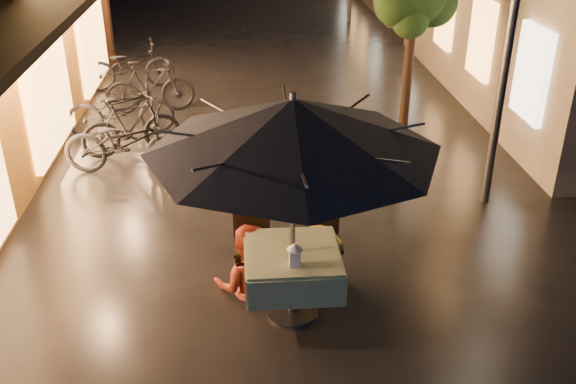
{
  "coord_description": "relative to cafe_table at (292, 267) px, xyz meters",
  "views": [
    {
      "loc": [
        -0.45,
        -5.9,
        4.28
      ],
      "look_at": [
        0.03,
        0.24,
        1.15
      ],
      "focal_mm": 40.0,
      "sensor_mm": 36.0,
      "label": 1
    }
  ],
  "objects": [
    {
      "name": "ground",
      "position": [
        -0.03,
        0.36,
        -0.59
      ],
      "size": [
        90.0,
        90.0,
        0.0
      ],
      "primitive_type": "plane",
      "color": "black",
      "rests_on": "ground"
    },
    {
      "name": "cafe_table",
      "position": [
        0.0,
        0.0,
        0.0
      ],
      "size": [
        0.99,
        0.99,
        0.78
      ],
      "color": "#59595E",
      "rests_on": "ground"
    },
    {
      "name": "patio_umbrella",
      "position": [
        0.0,
        -0.0,
        1.56
      ],
      "size": [
        2.85,
        2.85,
        2.46
      ],
      "color": "#59595E",
      "rests_on": "ground"
    },
    {
      "name": "cafe_chair_left",
      "position": [
        -0.4,
        0.74,
        -0.05
      ],
      "size": [
        0.42,
        0.42,
        0.97
      ],
      "color": "black",
      "rests_on": "ground"
    },
    {
      "name": "cafe_chair_right",
      "position": [
        0.4,
        0.74,
        -0.05
      ],
      "size": [
        0.42,
        0.42,
        0.97
      ],
      "color": "black",
      "rests_on": "ground"
    },
    {
      "name": "table_lantern",
      "position": [
        0.0,
        -0.26,
        0.33
      ],
      "size": [
        0.16,
        0.16,
        0.25
      ],
      "color": "white",
      "rests_on": "cafe_table"
    },
    {
      "name": "person_orange",
      "position": [
        -0.48,
        0.51,
        0.19
      ],
      "size": [
        0.78,
        0.61,
        1.55
      ],
      "primitive_type": "imported",
      "rotation": [
        0.0,
        0.0,
        3.11
      ],
      "color": "#C34027",
      "rests_on": "ground"
    },
    {
      "name": "person_yellow",
      "position": [
        0.35,
        0.56,
        0.1
      ],
      "size": [
        0.96,
        0.66,
        1.37
      ],
      "primitive_type": "imported",
      "rotation": [
        0.0,
        0.0,
        2.96
      ],
      "color": "yellow",
      "rests_on": "ground"
    },
    {
      "name": "bicycle_0",
      "position": [
        -2.26,
        3.74,
        -0.08
      ],
      "size": [
        1.96,
        0.82,
        1.01
      ],
      "primitive_type": "imported",
      "rotation": [
        0.0,
        0.0,
        1.49
      ],
      "color": "black",
      "rests_on": "ground"
    },
    {
      "name": "bicycle_1",
      "position": [
        -2.28,
        4.46,
        -0.1
      ],
      "size": [
        1.7,
        0.95,
        0.98
      ],
      "primitive_type": "imported",
      "rotation": [
        0.0,
        0.0,
        1.89
      ],
      "color": "black",
      "rests_on": "ground"
    },
    {
      "name": "bicycle_2",
      "position": [
        -2.58,
        5.33,
        -0.1
      ],
      "size": [
        1.93,
        0.88,
        0.98
      ],
      "primitive_type": "imported",
      "rotation": [
        0.0,
        0.0,
        1.7
      ],
      "color": "black",
      "rests_on": "ground"
    },
    {
      "name": "bicycle_3",
      "position": [
        -2.2,
        6.5,
        -0.07
      ],
      "size": [
        1.76,
        0.75,
        1.03
      ],
      "primitive_type": "imported",
      "rotation": [
        0.0,
        0.0,
        1.73
      ],
      "color": "black",
      "rests_on": "ground"
    },
    {
      "name": "bicycle_4",
      "position": [
        -2.8,
        8.06,
        -0.09
      ],
      "size": [
        2.0,
        1.08,
        1.0
      ],
      "primitive_type": "imported",
      "rotation": [
        0.0,
        0.0,
        1.8
      ],
      "color": "black",
      "rests_on": "ground"
    }
  ]
}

